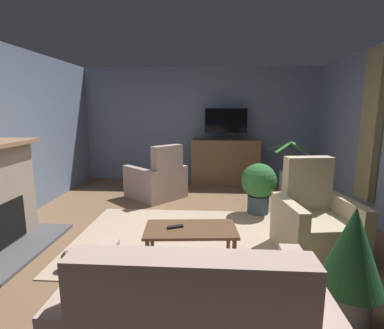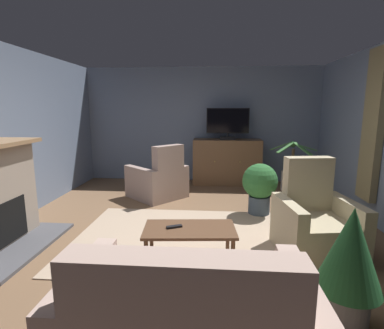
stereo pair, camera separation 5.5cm
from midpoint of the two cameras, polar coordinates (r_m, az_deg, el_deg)
name	(u,v)px [view 2 (the right image)]	position (r m, az deg, el deg)	size (l,w,h in m)	color
ground_plane	(189,241)	(4.03, -0.25, -14.24)	(5.88, 7.18, 0.04)	brown
wall_back	(202,125)	(7.00, 2.08, 7.48)	(5.88, 0.10, 2.58)	slate
curtain_panel_far	(373,126)	(5.08, 31.35, 6.22)	(0.10, 0.44, 2.17)	#8E7F56
rug_central	(182,238)	(4.04, -1.52, -13.78)	(2.75, 2.14, 0.01)	tan
tv_cabinet	(227,163)	(6.75, 6.85, 0.33)	(1.49, 0.56, 1.00)	#4A3523
television	(228,123)	(6.60, 7.04, 7.83)	(0.91, 0.20, 0.68)	black
coffee_table	(190,232)	(3.32, 0.03, -12.72)	(1.02, 0.60, 0.41)	brown
tv_remote	(174,227)	(3.31, -2.90, -11.69)	(0.17, 0.05, 0.02)	black
sofa_floral	(189,329)	(2.11, 0.23, -28.80)	(1.51, 0.91, 0.97)	#BC9E8E
armchair_in_far_corner	(159,181)	(5.74, -6.09, -3.13)	(1.24, 1.24, 1.02)	#A3897F
armchair_facing_sofa	(315,225)	(3.83, 22.69, -10.52)	(0.93, 0.93, 1.10)	tan
potted_plant_small_fern_corner	(350,259)	(2.72, 28.26, -15.56)	(0.50, 0.50, 0.95)	slate
potted_plant_on_hearth_side	(292,179)	(6.55, 18.58, -2.56)	(0.89, 0.91, 1.01)	beige
potted_plant_leafy_by_curtain	(260,185)	(4.90, 13.04, -3.80)	(0.56, 0.56, 0.82)	#3D4C5B
cat	(80,263)	(3.43, -20.07, -17.17)	(0.61, 0.40, 0.23)	gray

